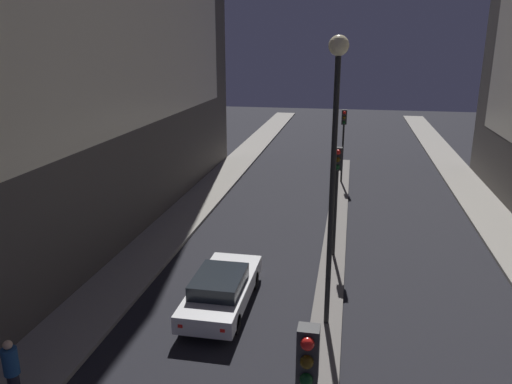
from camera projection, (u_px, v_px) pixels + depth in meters
The scene contains 6 objects.
median_strip at pixel (334, 248), 21.45m from camera, with size 0.98×33.97×0.12m.
traffic_light_mid at pixel (337, 177), 19.70m from camera, with size 0.32×0.42×4.52m.
traffic_light_far at pixel (344, 129), 30.59m from camera, with size 0.32×0.42×4.52m.
street_lamp at pixel (335, 133), 13.94m from camera, with size 0.55×0.55×8.63m.
car_left_lane at pixel (221, 289), 16.55m from camera, with size 1.82×4.82×1.35m.
pedestrian_on_left_sidewalk at pixel (12, 370), 11.95m from camera, with size 0.37×0.37×1.67m.
Camera 1 is at (0.44, -2.14, 8.54)m, focal length 35.00 mm.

